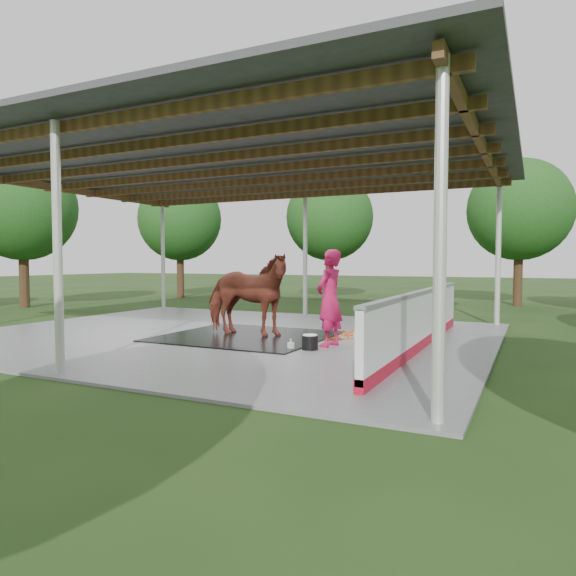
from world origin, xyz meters
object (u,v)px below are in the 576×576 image
at_px(horse, 246,295).
at_px(wash_bucket, 310,342).
at_px(dasher_board, 421,321).
at_px(handler, 330,298).

height_order(horse, wash_bucket, horse).
distance_m(dasher_board, handler, 1.87).
bearing_deg(horse, dasher_board, -89.39).
xyz_separation_m(horse, wash_bucket, (1.99, -0.95, -0.81)).
height_order(dasher_board, handler, handler).
height_order(dasher_board, horse, horse).
height_order(dasher_board, wash_bucket, dasher_board).
relative_size(horse, handler, 1.13).
relative_size(horse, wash_bucket, 6.99).
bearing_deg(dasher_board, horse, -177.11).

